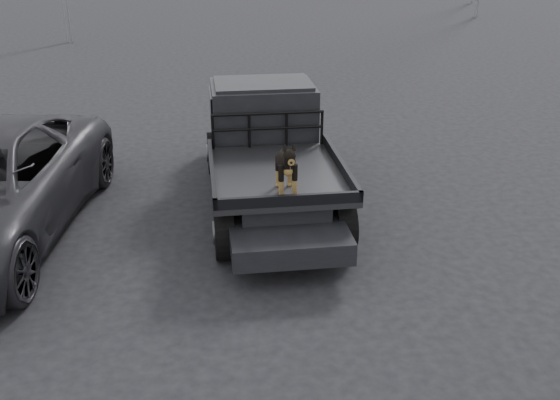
{
  "coord_description": "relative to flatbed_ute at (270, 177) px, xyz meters",
  "views": [
    {
      "loc": [
        -0.63,
        -7.08,
        4.27
      ],
      "look_at": [
        0.29,
        -0.24,
        1.16
      ],
      "focal_mm": 40.0,
      "sensor_mm": 36.0,
      "label": 1
    }
  ],
  "objects": [
    {
      "name": "headache_rack",
      "position": [
        -0.0,
        0.2,
        0.74
      ],
      "size": [
        1.8,
        0.08,
        0.55
      ],
      "primitive_type": null,
      "color": "black",
      "rests_on": "flatbed_ute"
    },
    {
      "name": "ground",
      "position": [
        -0.45,
        -2.22,
        -0.46
      ],
      "size": [
        120.0,
        120.0,
        0.0
      ],
      "primitive_type": "plane",
      "color": "black",
      "rests_on": "ground"
    },
    {
      "name": "flatbed_ute",
      "position": [
        0.0,
        0.0,
        0.0
      ],
      "size": [
        2.0,
        5.4,
        0.92
      ],
      "primitive_type": null,
      "color": "black",
      "rests_on": "ground"
    },
    {
      "name": "ute_cab",
      "position": [
        -0.0,
        0.95,
        0.9
      ],
      "size": [
        1.72,
        1.3,
        0.88
      ],
      "primitive_type": null,
      "color": "black",
      "rests_on": "flatbed_ute"
    },
    {
      "name": "dog",
      "position": [
        0.03,
        -1.65,
        0.83
      ],
      "size": [
        0.32,
        0.6,
        0.74
      ],
      "primitive_type": null,
      "color": "black",
      "rests_on": "flatbed_ute"
    }
  ]
}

